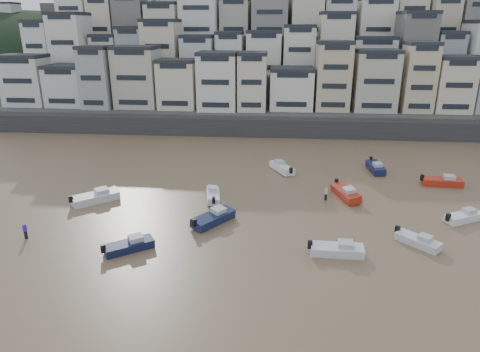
# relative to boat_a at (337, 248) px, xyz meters

# --- Properties ---
(harbor_wall) EXTENTS (140.00, 3.00, 3.50)m
(harbor_wall) POSITION_rel_boat_a_xyz_m (-4.59, 45.43, 1.01)
(harbor_wall) COLOR #38383A
(harbor_wall) RESTS_ON ground
(hillside) EXTENTS (141.04, 66.00, 50.00)m
(hillside) POSITION_rel_boat_a_xyz_m (0.14, 85.27, 12.27)
(hillside) COLOR #4C4C47
(hillside) RESTS_ON ground
(boat_a) EXTENTS (5.49, 1.93, 1.48)m
(boat_a) POSITION_rel_boat_a_xyz_m (0.00, 0.00, 0.00)
(boat_a) COLOR silver
(boat_a) RESTS_ON ground
(boat_b) EXTENTS (4.53, 4.53, 1.32)m
(boat_b) POSITION_rel_boat_a_xyz_m (8.26, 2.62, -0.08)
(boat_b) COLOR silver
(boat_b) RESTS_ON ground
(boat_c) EXTENTS (5.13, 5.92, 1.62)m
(boat_c) POSITION_rel_boat_a_xyz_m (-12.73, 5.83, 0.07)
(boat_c) COLOR #151F44
(boat_c) RESTS_ON ground
(boat_d) EXTENTS (5.30, 3.79, 1.39)m
(boat_d) POSITION_rel_boat_a_xyz_m (15.09, 8.83, -0.05)
(boat_d) COLOR white
(boat_d) RESTS_ON ground
(boat_e) EXTENTS (3.67, 6.33, 1.64)m
(boat_e) POSITION_rel_boat_a_xyz_m (2.90, 14.55, 0.08)
(boat_e) COLOR #A52314
(boat_e) RESTS_ON ground
(boat_f) EXTENTS (2.62, 5.42, 1.42)m
(boat_f) POSITION_rel_boat_a_xyz_m (-13.77, 12.59, -0.03)
(boat_f) COLOR white
(boat_f) RESTS_ON ground
(boat_g) EXTENTS (5.82, 2.29, 1.55)m
(boat_g) POSITION_rel_boat_a_xyz_m (16.68, 20.13, 0.03)
(boat_g) COLOR #AE2815
(boat_g) RESTS_ON ground
(boat_h) EXTENTS (4.29, 5.88, 1.55)m
(boat_h) POSITION_rel_boat_a_xyz_m (-5.06, 24.23, 0.03)
(boat_h) COLOR white
(boat_h) RESTS_ON ground
(boat_i) EXTENTS (2.27, 5.83, 1.56)m
(boat_i) POSITION_rel_boat_a_xyz_m (8.91, 25.60, 0.04)
(boat_i) COLOR #14183F
(boat_i) RESTS_ON ground
(boat_j) EXTENTS (5.21, 4.37, 1.41)m
(boat_j) POSITION_rel_boat_a_xyz_m (-20.00, -0.87, -0.04)
(boat_j) COLOR #121A3A
(boat_j) RESTS_ON ground
(boat_k) EXTENTS (5.99, 5.55, 1.68)m
(boat_k) POSITION_rel_boat_a_xyz_m (-28.06, 10.46, 0.10)
(boat_k) COLOR silver
(boat_k) RESTS_ON ground
(person_blue) EXTENTS (0.44, 0.44, 1.74)m
(person_blue) POSITION_rel_boat_a_xyz_m (-31.42, 0.71, 0.13)
(person_blue) COLOR #3A19C0
(person_blue) RESTS_ON ground
(person_pink) EXTENTS (0.44, 0.44, 1.74)m
(person_pink) POSITION_rel_boat_a_xyz_m (0.33, 13.60, 0.13)
(person_pink) COLOR #EAAAA5
(person_pink) RESTS_ON ground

